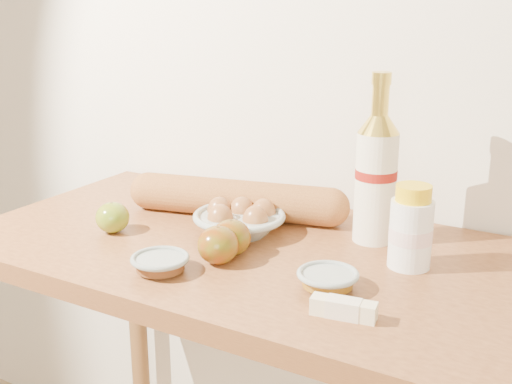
{
  "coord_description": "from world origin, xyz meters",
  "views": [
    {
      "loc": [
        0.56,
        0.18,
        1.37
      ],
      "look_at": [
        0.0,
        1.15,
        1.02
      ],
      "focal_mm": 45.0,
      "sensor_mm": 36.0,
      "label": 1
    }
  ],
  "objects_px": {
    "cream_bottle": "(411,229)",
    "egg_bowl": "(240,220)",
    "table": "(263,305)",
    "baguette": "(236,199)",
    "bourbon_bottle": "(376,175)"
  },
  "relations": [
    {
      "from": "cream_bottle",
      "to": "egg_bowl",
      "type": "bearing_deg",
      "value": -154.43
    },
    {
      "from": "table",
      "to": "baguette",
      "type": "distance_m",
      "value": 0.25
    },
    {
      "from": "table",
      "to": "baguette",
      "type": "relative_size",
      "value": 2.38
    },
    {
      "from": "egg_bowl",
      "to": "baguette",
      "type": "relative_size",
      "value": 0.49
    },
    {
      "from": "bourbon_bottle",
      "to": "egg_bowl",
      "type": "bearing_deg",
      "value": -168.57
    },
    {
      "from": "bourbon_bottle",
      "to": "cream_bottle",
      "type": "height_order",
      "value": "bourbon_bottle"
    },
    {
      "from": "egg_bowl",
      "to": "baguette",
      "type": "distance_m",
      "value": 0.1
    },
    {
      "from": "baguette",
      "to": "bourbon_bottle",
      "type": "bearing_deg",
      "value": -10.27
    },
    {
      "from": "bourbon_bottle",
      "to": "baguette",
      "type": "distance_m",
      "value": 0.32
    },
    {
      "from": "baguette",
      "to": "table",
      "type": "bearing_deg",
      "value": -55.0
    },
    {
      "from": "baguette",
      "to": "egg_bowl",
      "type": "bearing_deg",
      "value": -67.14
    },
    {
      "from": "egg_bowl",
      "to": "baguette",
      "type": "bearing_deg",
      "value": 125.88
    },
    {
      "from": "bourbon_bottle",
      "to": "baguette",
      "type": "height_order",
      "value": "bourbon_bottle"
    },
    {
      "from": "bourbon_bottle",
      "to": "table",
      "type": "bearing_deg",
      "value": -149.28
    },
    {
      "from": "bourbon_bottle",
      "to": "baguette",
      "type": "relative_size",
      "value": 0.66
    }
  ]
}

